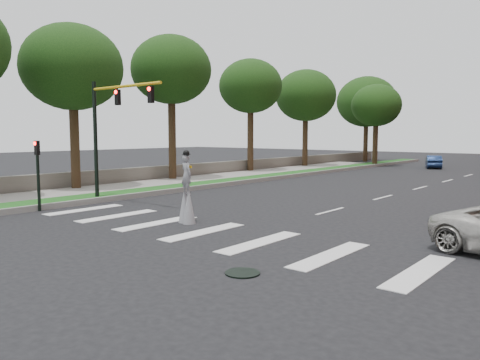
% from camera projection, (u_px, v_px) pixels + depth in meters
% --- Properties ---
extents(ground_plane, '(160.00, 160.00, 0.00)m').
position_uv_depth(ground_plane, '(211.00, 242.00, 15.29)').
color(ground_plane, black).
rests_on(ground_plane, ground).
extents(grass_median, '(2.00, 60.00, 0.25)m').
position_uv_depth(grass_median, '(277.00, 176.00, 37.90)').
color(grass_median, '#154915').
rests_on(grass_median, ground).
extents(median_curb, '(0.20, 60.00, 0.28)m').
position_uv_depth(median_curb, '(287.00, 176.00, 37.23)').
color(median_curb, gray).
rests_on(median_curb, ground).
extents(sidewalk_left, '(4.00, 60.00, 0.18)m').
position_uv_depth(sidewalk_left, '(157.00, 184.00, 32.16)').
color(sidewalk_left, gray).
rests_on(sidewalk_left, ground).
extents(stone_wall, '(0.50, 56.00, 1.10)m').
position_uv_depth(stone_wall, '(240.00, 166.00, 42.89)').
color(stone_wall, '#5C574F').
rests_on(stone_wall, ground).
extents(manhole, '(0.90, 0.90, 0.04)m').
position_uv_depth(manhole, '(243.00, 273.00, 11.85)').
color(manhole, black).
rests_on(manhole, ground).
extents(traffic_signal, '(5.30, 0.23, 6.20)m').
position_uv_depth(traffic_signal, '(109.00, 121.00, 23.39)').
color(traffic_signal, black).
rests_on(traffic_signal, ground).
extents(secondary_signal, '(0.25, 0.21, 3.23)m').
position_uv_depth(secondary_signal, '(38.00, 169.00, 21.26)').
color(secondary_signal, black).
rests_on(secondary_signal, ground).
extents(stilt_performer, '(0.83, 0.59, 2.90)m').
position_uv_depth(stilt_performer, '(187.00, 195.00, 18.47)').
color(stilt_performer, black).
rests_on(stilt_performer, ground).
extents(car_mid, '(2.74, 4.24, 1.32)m').
position_uv_depth(car_mid, '(434.00, 162.00, 48.02)').
color(car_mid, navy).
rests_on(car_mid, ground).
extents(tree_1, '(6.13, 6.13, 10.17)m').
position_uv_depth(tree_1, '(72.00, 68.00, 28.39)').
color(tree_1, black).
rests_on(tree_1, ground).
extents(tree_2, '(5.93, 5.93, 10.75)m').
position_uv_depth(tree_2, '(171.00, 70.00, 34.39)').
color(tree_2, black).
rests_on(tree_2, ground).
extents(tree_3, '(5.74, 5.74, 10.27)m').
position_uv_depth(tree_3, '(251.00, 87.00, 42.28)').
color(tree_3, black).
rests_on(tree_3, ground).
extents(tree_4, '(6.30, 6.30, 10.19)m').
position_uv_depth(tree_4, '(306.00, 96.00, 48.77)').
color(tree_4, black).
rests_on(tree_4, ground).
extents(tree_5, '(7.44, 7.44, 10.70)m').
position_uv_depth(tree_5, '(367.00, 102.00, 58.80)').
color(tree_5, black).
rests_on(tree_5, ground).
extents(tree_6, '(5.38, 5.38, 8.90)m').
position_uv_depth(tree_6, '(376.00, 106.00, 50.82)').
color(tree_6, black).
rests_on(tree_6, ground).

